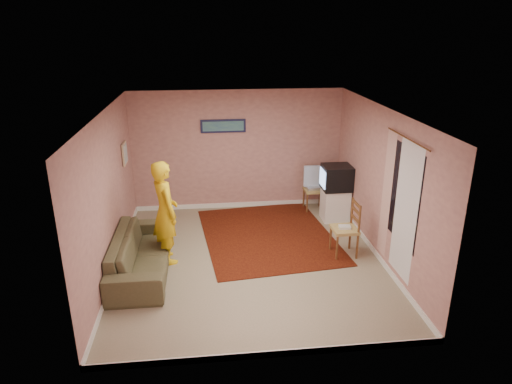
{
  "coord_description": "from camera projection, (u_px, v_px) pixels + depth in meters",
  "views": [
    {
      "loc": [
        -0.68,
        -7.01,
        3.86
      ],
      "look_at": [
        0.18,
        0.6,
        1.04
      ],
      "focal_mm": 32.0,
      "sensor_mm": 36.0,
      "label": 1
    }
  ],
  "objects": [
    {
      "name": "baseboard_back",
      "position": [
        238.0,
        205.0,
        10.24
      ],
      "size": [
        4.5,
        0.02,
        0.1
      ],
      "primitive_type": "cube",
      "color": "white",
      "rests_on": "ground"
    },
    {
      "name": "picture_left",
      "position": [
        125.0,
        154.0,
        8.66
      ],
      "size": [
        0.04,
        0.38,
        0.42
      ],
      "color": "#D1B58F",
      "rests_on": "wall_left"
    },
    {
      "name": "chair_a",
      "position": [
        314.0,
        185.0,
        9.91
      ],
      "size": [
        0.43,
        0.41,
        0.51
      ],
      "rotation": [
        0.0,
        0.0,
        0.01
      ],
      "color": "tan",
      "rests_on": "ground"
    },
    {
      "name": "baseboard_right",
      "position": [
        374.0,
        251.0,
        8.16
      ],
      "size": [
        0.02,
        5.0,
        0.1
      ],
      "primitive_type": "cube",
      "color": "white",
      "rests_on": "ground"
    },
    {
      "name": "crt_tv",
      "position": [
        336.0,
        178.0,
        9.29
      ],
      "size": [
        0.59,
        0.52,
        0.5
      ],
      "rotation": [
        0.0,
        0.0,
        0.0
      ],
      "color": "black",
      "rests_on": "tv_cabinet"
    },
    {
      "name": "window",
      "position": [
        404.0,
        195.0,
        6.83
      ],
      "size": [
        0.01,
        1.1,
        1.5
      ],
      "primitive_type": "cube",
      "color": "black",
      "rests_on": "wall_right"
    },
    {
      "name": "ceiling",
      "position": [
        249.0,
        111.0,
        7.04
      ],
      "size": [
        4.5,
        5.0,
        0.02
      ],
      "primitive_type": "cube",
      "color": "silver",
      "rests_on": "wall_back"
    },
    {
      "name": "wall_left",
      "position": [
        109.0,
        195.0,
        7.25
      ],
      "size": [
        0.02,
        5.0,
        2.6
      ],
      "primitive_type": "cube",
      "color": "tan",
      "rests_on": "ground"
    },
    {
      "name": "wall_front",
      "position": [
        271.0,
        265.0,
        5.16
      ],
      "size": [
        4.5,
        0.02,
        2.6
      ],
      "primitive_type": "cube",
      "color": "tan",
      "rests_on": "ground"
    },
    {
      "name": "wall_back",
      "position": [
        238.0,
        151.0,
        9.82
      ],
      "size": [
        4.5,
        0.02,
        2.6
      ],
      "primitive_type": "cube",
      "color": "tan",
      "rests_on": "ground"
    },
    {
      "name": "tv_cabinet",
      "position": [
        335.0,
        204.0,
        9.49
      ],
      "size": [
        0.53,
        0.48,
        0.67
      ],
      "primitive_type": "cube",
      "color": "white",
      "rests_on": "ground"
    },
    {
      "name": "dvd_player",
      "position": [
        314.0,
        188.0,
        9.93
      ],
      "size": [
        0.35,
        0.27,
        0.06
      ],
      "primitive_type": "cube",
      "rotation": [
        0.0,
        0.0,
        0.09
      ],
      "color": "silver",
      "rests_on": "chair_a"
    },
    {
      "name": "baseboard_front",
      "position": [
        270.0,
        354.0,
        5.6
      ],
      "size": [
        4.5,
        0.02,
        0.1
      ],
      "primitive_type": "cube",
      "color": "white",
      "rests_on": "ground"
    },
    {
      "name": "baseboard_left",
      "position": [
        117.0,
        265.0,
        7.68
      ],
      "size": [
        0.02,
        5.0,
        0.1
      ],
      "primitive_type": "cube",
      "color": "white",
      "rests_on": "ground"
    },
    {
      "name": "game_console",
      "position": [
        345.0,
        227.0,
        7.96
      ],
      "size": [
        0.21,
        0.17,
        0.04
      ],
      "primitive_type": "cube",
      "rotation": [
        0.0,
        0.0,
        -0.1
      ],
      "color": "silver",
      "rests_on": "chair_b"
    },
    {
      "name": "curtain_sheer",
      "position": [
        405.0,
        211.0,
        6.76
      ],
      "size": [
        0.01,
        0.75,
        2.1
      ],
      "primitive_type": "cube",
      "color": "white",
      "rests_on": "wall_right"
    },
    {
      "name": "picture_back",
      "position": [
        223.0,
        126.0,
        9.57
      ],
      "size": [
        0.95,
        0.04,
        0.28
      ],
      "color": "#131436",
      "rests_on": "wall_back"
    },
    {
      "name": "sofa",
      "position": [
        141.0,
        253.0,
        7.49
      ],
      "size": [
        0.87,
        2.23,
        0.65
      ],
      "primitive_type": "imported",
      "rotation": [
        0.0,
        0.0,
        1.57
      ],
      "color": "brown",
      "rests_on": "ground"
    },
    {
      "name": "chair_b",
      "position": [
        345.0,
        223.0,
        7.94
      ],
      "size": [
        0.44,
        0.46,
        0.54
      ],
      "rotation": [
        0.0,
        0.0,
        -1.55
      ],
      "color": "tan",
      "rests_on": "ground"
    },
    {
      "name": "curtain_floral",
      "position": [
        387.0,
        195.0,
        7.41
      ],
      "size": [
        0.01,
        0.35,
        2.1
      ],
      "primitive_type": "cube",
      "color": "beige",
      "rests_on": "wall_right"
    },
    {
      "name": "person",
      "position": [
        165.0,
        212.0,
        7.65
      ],
      "size": [
        0.65,
        0.77,
        1.79
      ],
      "primitive_type": "imported",
      "rotation": [
        0.0,
        0.0,
        1.97
      ],
      "color": "yellow",
      "rests_on": "ground"
    },
    {
      "name": "wall_right",
      "position": [
        381.0,
        185.0,
        7.73
      ],
      "size": [
        0.02,
        5.0,
        2.6
      ],
      "primitive_type": "cube",
      "color": "tan",
      "rests_on": "ground"
    },
    {
      "name": "area_rug",
      "position": [
        268.0,
        235.0,
        8.85
      ],
      "size": [
        2.7,
        3.23,
        0.02
      ],
      "primitive_type": "cube",
      "rotation": [
        0.0,
        0.0,
        0.11
      ],
      "color": "black",
      "rests_on": "ground"
    },
    {
      "name": "ground",
      "position": [
        249.0,
        260.0,
        7.94
      ],
      "size": [
        5.0,
        5.0,
        0.0
      ],
      "primitive_type": "plane",
      "color": "gray",
      "rests_on": "ground"
    },
    {
      "name": "curtain_rod",
      "position": [
        407.0,
        139.0,
        6.53
      ],
      "size": [
        0.02,
        1.4,
        0.02
      ],
      "primitive_type": "cylinder",
      "rotation": [
        1.57,
        0.0,
        0.0
      ],
      "color": "brown",
      "rests_on": "wall_right"
    },
    {
      "name": "blue_throw",
      "position": [
        314.0,
        176.0,
        9.9
      ],
      "size": [
        0.45,
        0.06,
        0.47
      ],
      "primitive_type": "cube",
      "color": "#80A4D2",
      "rests_on": "chair_a"
    }
  ]
}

